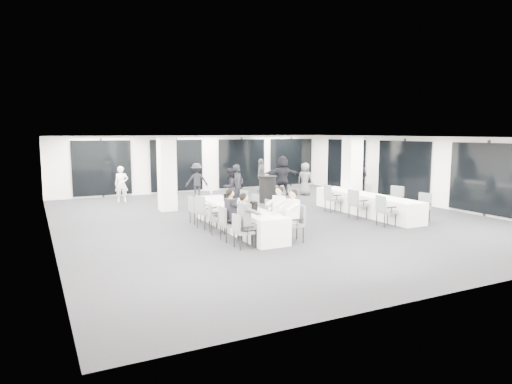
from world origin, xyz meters
The scene contains 43 objects.
room centered at (0.89, 1.11, 1.39)m, with size 14.04×16.04×2.84m.
column_left centered at (-2.80, 3.20, 1.40)m, with size 0.60×0.60×2.80m, color white.
column_right centered at (4.20, 1.00, 1.40)m, with size 0.60×0.60×2.80m, color white.
banquet_table_main centered at (-1.84, -1.16, 0.38)m, with size 0.90×5.00×0.75m, color white.
banquet_table_side centered at (3.41, -0.85, 0.38)m, with size 0.90×5.00×0.75m, color white.
cocktail_table centered at (1.54, 3.25, 0.57)m, with size 0.81×0.81×1.13m.
chair_main_left_near centered at (-2.67, -3.26, 0.51)m, with size 0.46×0.51×0.90m.
chair_main_left_second centered at (-2.68, -2.37, 0.54)m, with size 0.49×0.54×0.96m.
chair_main_left_mid centered at (-2.67, -1.38, 0.51)m, with size 0.54×0.56×0.89m.
chair_main_left_fourth centered at (-2.68, -0.56, 0.59)m, with size 0.62×0.65×1.03m.
chair_main_left_far centered at (-2.67, 0.34, 0.51)m, with size 0.48×0.53×0.90m.
chair_main_right_near centered at (-1.01, -3.24, 0.57)m, with size 0.57×0.61×1.01m.
chair_main_right_second centered at (-1.01, -2.46, 0.55)m, with size 0.57×0.60×0.96m.
chair_main_right_mid centered at (-1.02, -1.37, 0.51)m, with size 0.50×0.54×0.90m.
chair_main_right_fourth centered at (-1.01, -0.47, 0.55)m, with size 0.51×0.56×0.96m.
chair_main_right_far centered at (-1.01, 0.43, 0.56)m, with size 0.52×0.58×0.99m.
chair_side_left_near centered at (2.57, -2.73, 0.56)m, with size 0.54×0.59×0.98m.
chair_side_left_mid centered at (2.57, -1.34, 0.58)m, with size 0.55×0.60×1.01m.
chair_side_left_far centered at (2.57, 0.13, 0.58)m, with size 0.57×0.62×1.02m.
chair_side_right_near centered at (4.24, -2.72, 0.54)m, with size 0.55×0.59×0.95m.
chair_side_right_mid centered at (4.24, -1.42, 0.60)m, with size 0.64×0.67×1.04m.
chair_side_right_far centered at (4.24, 0.20, 0.55)m, with size 0.58×0.61×0.97m.
seated_guest_a centered at (-2.51, -3.26, 0.81)m, with size 0.50×0.38×1.44m.
seated_guest_b centered at (-2.51, -2.37, 0.81)m, with size 0.50×0.38×1.44m.
seated_guest_c centered at (-1.18, -3.23, 0.81)m, with size 0.50×0.38×1.44m.
seated_guest_d centered at (-1.18, -2.47, 0.81)m, with size 0.50×0.38×1.44m.
standing_guest_a centered at (0.10, 3.11, 0.95)m, with size 0.69×0.56×1.89m, color black.
standing_guest_b centered at (-0.25, 3.15, 0.87)m, with size 0.84×0.51×1.74m, color black.
standing_guest_c centered at (-0.67, 5.97, 0.89)m, with size 1.15×0.59×1.78m, color black.
standing_guest_d centered at (2.82, 6.35, 0.95)m, with size 1.11×0.62×1.89m, color #505156.
standing_guest_e centered at (4.18, 4.46, 0.87)m, with size 0.84×0.51×1.74m, color #505156.
standing_guest_f centered at (3.23, 4.95, 1.06)m, with size 1.95×0.75×2.13m, color black.
standing_guest_g centered at (-3.98, 6.15, 0.87)m, with size 0.63×0.51×1.74m, color white.
standing_guest_h centered at (6.20, 3.03, 1.04)m, with size 1.00×0.61×2.08m, color black.
ice_bucket_near centered at (-1.79, -2.20, 0.89)m, with size 0.24×0.24×0.27m, color black.
ice_bucket_far centered at (-1.75, -0.11, 0.86)m, with size 0.20×0.20×0.22m, color black.
water_bottle_a centered at (-2.07, -3.15, 0.86)m, with size 0.07×0.07×0.22m, color silver.
water_bottle_b centered at (-1.68, -0.92, 0.85)m, with size 0.06×0.06×0.19m, color silver.
water_bottle_c centered at (-1.85, 1.02, 0.87)m, with size 0.08×0.08×0.25m, color silver.
plate_a centered at (-1.92, -2.90, 0.76)m, with size 0.18×0.18×0.03m.
plate_b centered at (-1.61, -3.00, 0.76)m, with size 0.19×0.19×0.03m.
plate_c centered at (-1.77, -1.67, 0.76)m, with size 0.18×0.18×0.03m.
wine_glass centered at (-1.71, -3.01, 0.92)m, with size 0.08×0.08×0.22m.
Camera 1 is at (-7.42, -13.70, 2.99)m, focal length 32.00 mm.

